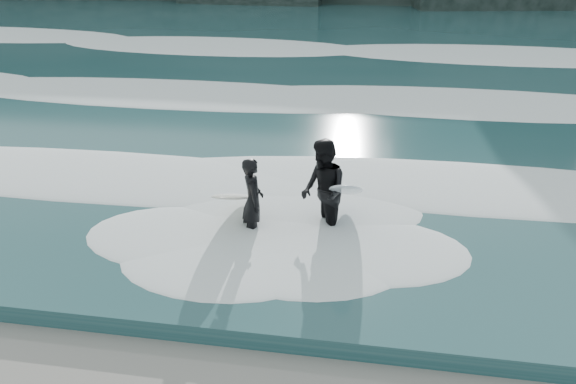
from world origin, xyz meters
name	(u,v)px	position (x,y,z in m)	size (l,w,h in m)	color
sea	(348,37)	(0.00, 29.00, 0.15)	(90.00, 52.00, 0.30)	#224A4E
foam_near	(268,170)	(0.00, 9.00, 0.40)	(60.00, 3.20, 0.20)	white
foam_mid	(312,94)	(0.00, 16.00, 0.42)	(60.00, 4.00, 0.24)	white
foam_far	(340,45)	(0.00, 25.00, 0.45)	(60.00, 4.80, 0.30)	white
surfer_left	(248,200)	(0.17, 6.31, 0.84)	(0.98, 2.05, 1.66)	black
surfer_right	(326,192)	(1.59, 6.57, 1.00)	(1.35, 2.20, 1.98)	black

